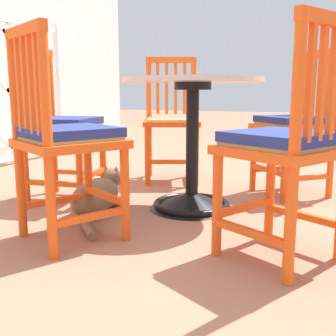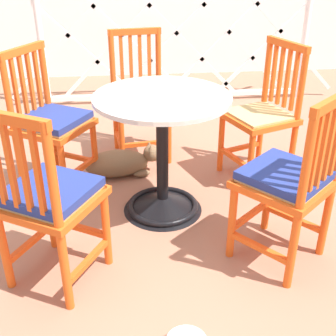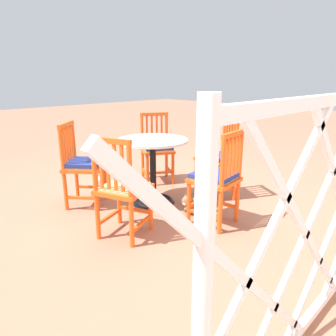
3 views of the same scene
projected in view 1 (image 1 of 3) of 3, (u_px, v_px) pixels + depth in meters
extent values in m
plane|color=#A36B51|center=(225.00, 219.00, 2.16)|extent=(24.00, 24.00, 0.00)
cylinder|color=white|center=(58.00, 91.00, 4.38)|extent=(0.06, 0.06, 1.34)
cube|color=white|center=(7.00, 90.00, 3.69)|extent=(1.21, 0.02, 1.21)
cube|color=white|center=(43.00, 90.00, 4.15)|extent=(1.21, 0.02, 1.21)
cube|color=white|center=(7.00, 90.00, 3.69)|extent=(1.21, 0.02, 1.21)
cube|color=white|center=(43.00, 90.00, 4.15)|extent=(1.21, 0.02, 1.21)
cone|color=black|center=(192.00, 200.00, 2.35)|extent=(0.48, 0.48, 0.10)
torus|color=black|center=(192.00, 204.00, 2.36)|extent=(0.44, 0.44, 0.04)
cylinder|color=black|center=(192.00, 143.00, 2.29)|extent=(0.07, 0.07, 0.66)
cylinder|color=black|center=(193.00, 86.00, 2.24)|extent=(0.20, 0.20, 0.04)
cylinder|color=beige|center=(193.00, 80.00, 2.23)|extent=(0.76, 0.76, 0.02)
cylinder|color=#EA5619|center=(217.00, 201.00, 1.65)|extent=(0.04, 0.04, 0.45)
cylinder|color=#EA5619|center=(270.00, 189.00, 1.86)|extent=(0.04, 0.04, 0.45)
cylinder|color=#EA5619|center=(294.00, 154.00, 1.35)|extent=(0.04, 0.04, 0.91)
cube|color=#EA5619|center=(250.00, 233.00, 1.53)|extent=(0.19, 0.31, 0.03)
cube|color=#EA5619|center=(302.00, 216.00, 1.75)|extent=(0.19, 0.31, 0.03)
cube|color=#EA5619|center=(245.00, 207.00, 1.76)|extent=(0.31, 0.19, 0.03)
cube|color=#EA5619|center=(281.00, 151.00, 1.59)|extent=(0.55, 0.55, 0.04)
cube|color=tan|center=(282.00, 145.00, 1.58)|extent=(0.48, 0.48, 0.02)
cube|color=#EA5619|center=(310.00, 84.00, 1.35)|extent=(0.03, 0.03, 0.39)
cube|color=#EA5619|center=(322.00, 84.00, 1.39)|extent=(0.03, 0.03, 0.39)
cube|color=#EA5619|center=(332.00, 84.00, 1.43)|extent=(0.03, 0.03, 0.39)
cube|color=#EA5619|center=(331.00, 19.00, 1.38)|extent=(0.34, 0.22, 0.04)
cube|color=navy|center=(282.00, 137.00, 1.58)|extent=(0.49, 0.49, 0.04)
cylinder|color=#EA5619|center=(285.00, 166.00, 2.44)|extent=(0.04, 0.04, 0.45)
cylinder|color=#EA5619|center=(253.00, 157.00, 2.75)|extent=(0.04, 0.04, 0.45)
cylinder|color=#EA5619|center=(333.00, 125.00, 2.52)|extent=(0.04, 0.04, 0.91)
cylinder|color=#EA5619|center=(298.00, 121.00, 2.83)|extent=(0.04, 0.04, 0.91)
cube|color=#EA5619|center=(307.00, 178.00, 2.52)|extent=(0.25, 0.27, 0.03)
cube|color=#EA5619|center=(275.00, 168.00, 2.83)|extent=(0.25, 0.27, 0.03)
cube|color=#EA5619|center=(268.00, 170.00, 2.61)|extent=(0.27, 0.25, 0.03)
cube|color=#EA5619|center=(292.00, 128.00, 2.62)|extent=(0.56, 0.56, 0.04)
cube|color=tan|center=(293.00, 124.00, 2.62)|extent=(0.49, 0.49, 0.02)
cube|color=#EA5619|center=(328.00, 88.00, 2.54)|extent=(0.03, 0.03, 0.39)
cube|color=#EA5619|center=(320.00, 88.00, 2.60)|extent=(0.03, 0.03, 0.39)
cube|color=#EA5619|center=(313.00, 88.00, 2.66)|extent=(0.03, 0.03, 0.39)
cube|color=#EA5619|center=(306.00, 88.00, 2.73)|extent=(0.03, 0.03, 0.39)
cube|color=#EA5619|center=(319.00, 54.00, 2.60)|extent=(0.31, 0.27, 0.04)
cube|color=navy|center=(293.00, 119.00, 2.61)|extent=(0.51, 0.51, 0.04)
cylinder|color=#EA5619|center=(196.00, 154.00, 2.90)|extent=(0.04, 0.04, 0.45)
cylinder|color=#EA5619|center=(148.00, 154.00, 2.90)|extent=(0.04, 0.04, 0.45)
cylinder|color=#EA5619|center=(193.00, 118.00, 3.19)|extent=(0.04, 0.04, 0.91)
cylinder|color=#EA5619|center=(149.00, 118.00, 3.19)|extent=(0.04, 0.04, 0.91)
cube|color=#EA5619|center=(194.00, 162.00, 3.08)|extent=(0.33, 0.15, 0.03)
cube|color=#EA5619|center=(149.00, 162.00, 3.08)|extent=(0.33, 0.15, 0.03)
cube|color=#EA5619|center=(172.00, 162.00, 2.91)|extent=(0.15, 0.33, 0.03)
cube|color=#EA5619|center=(171.00, 123.00, 3.03)|extent=(0.52, 0.52, 0.04)
cube|color=tan|center=(171.00, 120.00, 3.03)|extent=(0.45, 0.45, 0.02)
cube|color=#EA5619|center=(185.00, 88.00, 3.15)|extent=(0.03, 0.03, 0.39)
cube|color=#EA5619|center=(176.00, 88.00, 3.15)|extent=(0.03, 0.03, 0.39)
cube|color=#EA5619|center=(167.00, 88.00, 3.15)|extent=(0.03, 0.03, 0.39)
cube|color=#EA5619|center=(158.00, 88.00, 3.15)|extent=(0.03, 0.03, 0.39)
cube|color=#EA5619|center=(171.00, 60.00, 3.11)|extent=(0.17, 0.37, 0.04)
cylinder|color=#EA5619|center=(103.00, 160.00, 2.63)|extent=(0.04, 0.04, 0.45)
cylinder|color=#EA5619|center=(80.00, 170.00, 2.31)|extent=(0.04, 0.04, 0.45)
cylinder|color=#EA5619|center=(53.00, 123.00, 2.67)|extent=(0.04, 0.04, 0.91)
cylinder|color=#EA5619|center=(23.00, 128.00, 2.34)|extent=(0.04, 0.04, 0.91)
cube|color=#EA5619|center=(79.00, 172.00, 2.68)|extent=(0.07, 0.34, 0.03)
cube|color=#EA5619|center=(53.00, 183.00, 2.36)|extent=(0.07, 0.34, 0.03)
cube|color=#EA5619|center=(92.00, 174.00, 2.48)|extent=(0.34, 0.07, 0.03)
cube|color=#EA5619|center=(64.00, 130.00, 2.47)|extent=(0.45, 0.45, 0.04)
cube|color=tan|center=(64.00, 126.00, 2.47)|extent=(0.39, 0.39, 0.02)
cube|color=#EA5619|center=(45.00, 88.00, 2.56)|extent=(0.03, 0.02, 0.39)
cube|color=#EA5619|center=(39.00, 87.00, 2.50)|extent=(0.03, 0.02, 0.39)
cube|color=#EA5619|center=(33.00, 87.00, 2.43)|extent=(0.03, 0.02, 0.39)
cube|color=#EA5619|center=(27.00, 87.00, 2.37)|extent=(0.03, 0.02, 0.39)
cube|color=#EA5619|center=(34.00, 51.00, 2.43)|extent=(0.38, 0.08, 0.04)
cube|color=navy|center=(64.00, 121.00, 2.46)|extent=(0.40, 0.40, 0.04)
cylinder|color=#EA5619|center=(88.00, 179.00, 2.08)|extent=(0.04, 0.04, 0.45)
cylinder|color=#EA5619|center=(125.00, 191.00, 1.82)|extent=(0.04, 0.04, 0.45)
cylinder|color=#EA5619|center=(17.00, 137.00, 1.83)|extent=(0.04, 0.04, 0.91)
cylinder|color=#EA5619|center=(48.00, 145.00, 1.57)|extent=(0.04, 0.04, 0.91)
cube|color=#EA5619|center=(57.00, 200.00, 1.99)|extent=(0.31, 0.20, 0.03)
cube|color=#EA5619|center=(91.00, 217.00, 1.73)|extent=(0.31, 0.20, 0.03)
cube|color=#EA5619|center=(106.00, 196.00, 1.96)|extent=(0.20, 0.31, 0.03)
cube|color=#EA5619|center=(70.00, 143.00, 1.81)|extent=(0.55, 0.55, 0.04)
cube|color=tan|center=(70.00, 138.00, 1.80)|extent=(0.48, 0.48, 0.02)
cube|color=#EA5619|center=(19.00, 85.00, 1.74)|extent=(0.03, 0.03, 0.39)
cube|color=#EA5619|center=(25.00, 85.00, 1.68)|extent=(0.03, 0.03, 0.39)
cube|color=#EA5619|center=(31.00, 85.00, 1.63)|extent=(0.03, 0.03, 0.39)
cube|color=#EA5619|center=(38.00, 85.00, 1.58)|extent=(0.03, 0.03, 0.39)
cube|color=#EA5619|center=(25.00, 30.00, 1.62)|extent=(0.22, 0.34, 0.04)
cube|color=navy|center=(70.00, 132.00, 1.80)|extent=(0.49, 0.49, 0.04)
ellipsoid|color=brown|center=(95.00, 197.00, 2.25)|extent=(0.46, 0.25, 0.19)
ellipsoid|color=silver|center=(103.00, 194.00, 2.34)|extent=(0.20, 0.17, 0.14)
sphere|color=brown|center=(112.00, 178.00, 2.47)|extent=(0.12, 0.12, 0.12)
ellipsoid|color=silver|center=(115.00, 178.00, 2.52)|extent=(0.05, 0.06, 0.04)
cone|color=brown|center=(106.00, 169.00, 2.46)|extent=(0.04, 0.04, 0.04)
cone|color=brown|center=(116.00, 169.00, 2.45)|extent=(0.04, 0.04, 0.04)
ellipsoid|color=brown|center=(99.00, 200.00, 2.43)|extent=(0.13, 0.07, 0.05)
ellipsoid|color=brown|center=(116.00, 201.00, 2.40)|extent=(0.13, 0.07, 0.05)
cylinder|color=brown|center=(88.00, 229.00, 1.94)|extent=(0.19, 0.18, 0.04)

